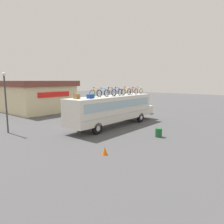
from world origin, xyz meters
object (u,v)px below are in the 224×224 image
(luggage_bag_1, at_px, (77,96))
(bus, at_px, (114,108))
(luggage_bag_3, at_px, (91,96))
(rooftop_bicycle_5, at_px, (117,92))
(rooftop_bicycle_6, at_px, (126,92))
(rooftop_bicycle_9, at_px, (139,91))
(rooftop_bicycle_3, at_px, (110,92))
(luggage_bag_2, at_px, (90,96))
(trash_bin, at_px, (159,133))
(rooftop_bicycle_7, at_px, (127,91))
(rooftop_bicycle_2, at_px, (103,93))
(street_lamp, at_px, (6,98))
(rooftop_bicycle_1, at_px, (96,93))
(rooftop_bicycle_8, at_px, (134,91))
(rooftop_bicycle_4, at_px, (117,92))
(traffic_cone, at_px, (105,151))

(luggage_bag_1, bearing_deg, bus, -4.27)
(luggage_bag_3, height_order, rooftop_bicycle_5, rooftop_bicycle_5)
(bus, height_order, luggage_bag_3, luggage_bag_3)
(luggage_bag_1, relative_size, rooftop_bicycle_6, 0.27)
(rooftop_bicycle_6, height_order, rooftop_bicycle_9, rooftop_bicycle_6)
(luggage_bag_1, distance_m, rooftop_bicycle_5, 5.72)
(rooftop_bicycle_3, height_order, rooftop_bicycle_9, rooftop_bicycle_3)
(luggage_bag_2, distance_m, trash_bin, 6.88)
(luggage_bag_2, bearing_deg, luggage_bag_1, 144.46)
(luggage_bag_3, distance_m, rooftop_bicycle_7, 5.54)
(luggage_bag_3, relative_size, rooftop_bicycle_2, 0.36)
(luggage_bag_1, bearing_deg, rooftop_bicycle_5, -0.58)
(rooftop_bicycle_2, relative_size, street_lamp, 0.30)
(rooftop_bicycle_2, distance_m, rooftop_bicycle_6, 3.28)
(rooftop_bicycle_1, height_order, rooftop_bicycle_6, rooftop_bicycle_1)
(rooftop_bicycle_8, relative_size, street_lamp, 0.30)
(bus, xyz_separation_m, rooftop_bicycle_9, (4.23, -0.42, 1.69))
(rooftop_bicycle_4, xyz_separation_m, traffic_cone, (-7.36, -4.75, -3.36))
(rooftop_bicycle_7, bearing_deg, rooftop_bicycle_3, -174.18)
(luggage_bag_1, bearing_deg, rooftop_bicycle_3, -7.47)
(luggage_bag_3, bearing_deg, rooftop_bicycle_7, -2.11)
(street_lamp, bearing_deg, luggage_bag_3, -43.01)
(trash_bin, distance_m, traffic_cone, 6.33)
(rooftop_bicycle_1, xyz_separation_m, rooftop_bicycle_7, (4.95, -0.18, -0.01))
(trash_bin, bearing_deg, rooftop_bicycle_4, 78.88)
(rooftop_bicycle_9, bearing_deg, traffic_cone, -157.60)
(rooftop_bicycle_5, bearing_deg, rooftop_bicycle_9, -12.30)
(rooftop_bicycle_2, bearing_deg, traffic_cone, -137.24)
(luggage_bag_2, xyz_separation_m, rooftop_bicycle_8, (7.14, -0.00, 0.19))
(rooftop_bicycle_7, xyz_separation_m, traffic_cone, (-9.84, -5.31, -3.35))
(rooftop_bicycle_2, bearing_deg, bus, -8.56)
(rooftop_bicycle_1, height_order, street_lamp, street_lamp)
(bus, bearing_deg, luggage_bag_3, 172.82)
(bus, height_order, rooftop_bicycle_3, rooftop_bicycle_3)
(bus, distance_m, street_lamp, 10.44)
(rooftop_bicycle_6, bearing_deg, rooftop_bicycle_1, 170.93)
(luggage_bag_2, height_order, rooftop_bicycle_3, rooftop_bicycle_3)
(luggage_bag_1, bearing_deg, street_lamp, 125.84)
(rooftop_bicycle_1, distance_m, rooftop_bicycle_2, 0.92)
(rooftop_bicycle_7, height_order, traffic_cone, rooftop_bicycle_7)
(trash_bin, bearing_deg, rooftop_bicycle_8, 51.94)
(rooftop_bicycle_2, relative_size, rooftop_bicycle_6, 0.98)
(rooftop_bicycle_4, height_order, street_lamp, street_lamp)
(rooftop_bicycle_5, bearing_deg, luggage_bag_2, -172.30)
(rooftop_bicycle_7, bearing_deg, luggage_bag_3, 177.89)
(rooftop_bicycle_4, xyz_separation_m, street_lamp, (-8.76, 6.09, -0.37))
(rooftop_bicycle_1, xyz_separation_m, rooftop_bicycle_8, (5.68, -0.69, -0.03))
(luggage_bag_3, xyz_separation_m, rooftop_bicycle_7, (5.53, -0.20, 0.23))
(rooftop_bicycle_3, bearing_deg, rooftop_bicycle_7, 5.82)
(rooftop_bicycle_6, xyz_separation_m, trash_bin, (-2.75, -5.51, -3.25))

